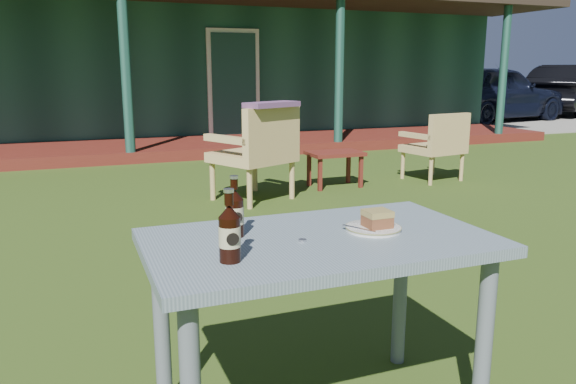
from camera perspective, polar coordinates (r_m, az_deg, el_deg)
name	(u,v)px	position (r m, az deg, el deg)	size (l,w,h in m)	color
ground	(214,277)	(3.64, -7.55, -8.59)	(80.00, 80.00, 0.00)	#334916
pavilion	(103,55)	(12.73, -18.28, 13.11)	(15.80, 8.30, 3.45)	#194237
gravel_strip	(520,119)	(16.39, 22.46, 6.88)	(9.00, 6.00, 0.02)	gray
car_near	(492,93)	(15.35, 20.02, 9.42)	(1.70, 4.23, 1.44)	black
car_far	(575,90)	(18.67, 27.10, 9.21)	(1.52, 4.37, 1.44)	black
cafe_table	(319,264)	(2.00, 3.15, -7.35)	(1.20, 0.70, 0.72)	slate
plate	(373,228)	(2.07, 8.65, -3.65)	(0.20, 0.20, 0.01)	silver
cake_slice	(377,218)	(2.06, 9.05, -2.67)	(0.09, 0.09, 0.06)	brown
fork	(359,229)	(2.02, 7.20, -3.71)	(0.01, 0.14, 0.00)	silver
cola_bottle_near	(235,212)	(1.96, -5.44, -2.08)	(0.06, 0.07, 0.22)	black
cola_bottle_far	(230,233)	(1.70, -5.95, -4.15)	(0.07, 0.07, 0.23)	black
bottle_cap	(302,240)	(1.91, 1.48, -4.94)	(0.03, 0.03, 0.01)	silver
armchair_left	(258,148)	(5.58, -3.02, 4.45)	(0.91, 0.89, 0.95)	tan
armchair_right	(438,143)	(6.84, 15.01, 4.83)	(0.68, 0.65, 0.81)	tan
floral_throw	(272,104)	(5.40, -1.65, 8.88)	(0.58, 0.22, 0.05)	#674069
side_table	(335,157)	(6.30, 4.79, 3.58)	(0.60, 0.40, 0.40)	#5A1D15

